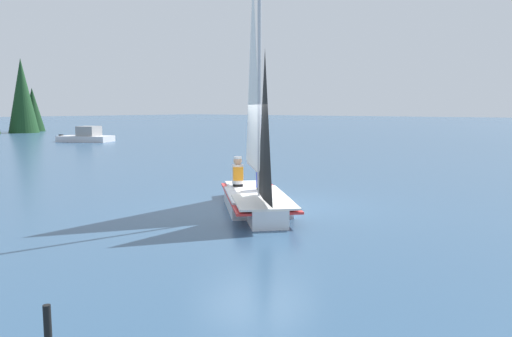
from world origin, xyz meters
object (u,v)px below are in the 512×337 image
object	(u,v)px
motorboat_distant	(87,136)
sailor_helm	(262,181)
sailor_crew	(238,177)
sailboat_main	(256,173)

from	to	relation	value
motorboat_distant	sailor_helm	bearing A→B (deg)	-51.01
motorboat_distant	sailor_crew	bearing A→B (deg)	-51.59
sailor_helm	motorboat_distant	bearing A→B (deg)	-160.44
sailboat_main	motorboat_distant	size ratio (longest dim) A/B	1.41
sailboat_main	sailor_helm	distance (m)	0.55
sailboat_main	motorboat_distant	world-z (taller)	sailboat_main
sailboat_main	sailor_helm	size ratio (longest dim) A/B	4.99
sailor_crew	motorboat_distant	xyz separation A→B (m)	(11.17, 23.37, -0.24)
sailboat_main	sailor_helm	world-z (taller)	sailboat_main
sailboat_main	sailor_crew	bearing A→B (deg)	-164.67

